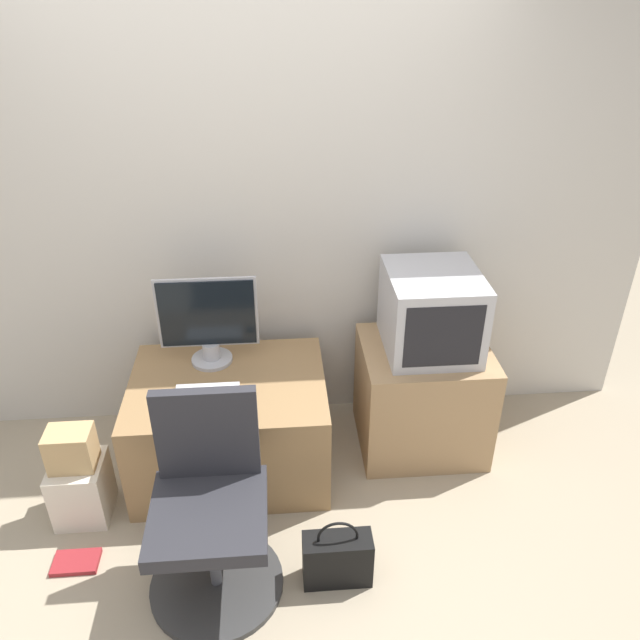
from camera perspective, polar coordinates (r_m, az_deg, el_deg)
name	(u,v)px	position (r m, az deg, el deg)	size (l,w,h in m)	color
ground_plane	(260,591)	(3.01, -5.47, -23.44)	(12.00, 12.00, 0.00)	tan
wall_back	(249,207)	(3.31, -6.54, 10.26)	(4.40, 0.05, 2.60)	beige
desk	(231,424)	(3.39, -8.16, -9.40)	(1.00, 0.77, 0.56)	#937047
side_stand	(422,396)	(3.53, 9.29, -6.90)	(0.68, 0.59, 0.63)	#A37F56
main_monitor	(208,321)	(3.26, -10.19, -0.12)	(0.51, 0.22, 0.49)	#B2B2B7
keyboard	(207,392)	(3.15, -10.28, -6.52)	(0.32, 0.14, 0.01)	silver
mouse	(249,391)	(3.11, -6.48, -6.49)	(0.06, 0.04, 0.03)	black
crt_tv	(431,311)	(3.26, 10.15, 0.78)	(0.47, 0.51, 0.43)	#B7B7BC
office_chair	(211,515)	(2.80, -9.96, -17.19)	(0.59, 0.59, 0.92)	#333333
cardboard_box_lower	(82,489)	(3.38, -20.95, -14.23)	(0.25, 0.26, 0.32)	beige
cardboard_box_upper	(71,449)	(3.21, -21.81, -10.86)	(0.21, 0.16, 0.20)	tan
handbag	(337,558)	(2.94, 1.60, -20.95)	(0.31, 0.13, 0.36)	black
book	(76,562)	(3.28, -21.40, -19.92)	(0.21, 0.13, 0.02)	maroon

